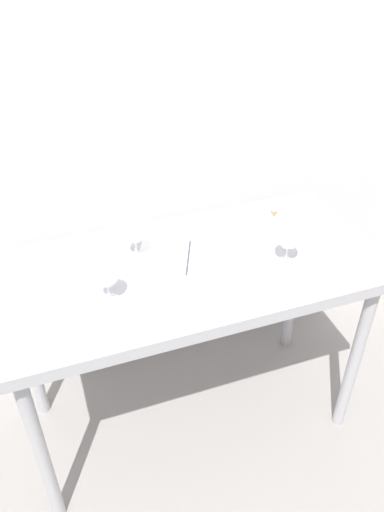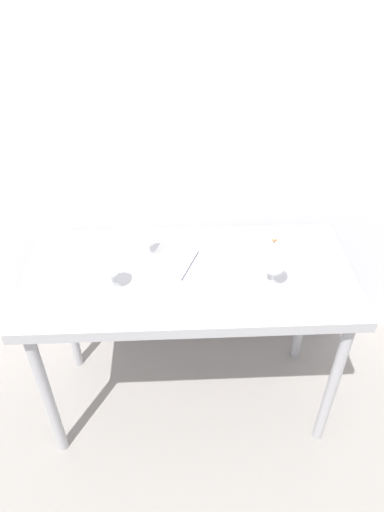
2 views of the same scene
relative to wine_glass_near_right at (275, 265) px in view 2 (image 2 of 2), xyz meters
name	(u,v)px [view 2 (image 2 of 2)]	position (x,y,z in m)	size (l,w,h in m)	color
ground_plane	(189,396)	(-0.34, 0.10, -1.01)	(6.00, 6.00, 0.00)	gray
back_wall	(184,135)	(-0.34, 0.59, 0.29)	(3.80, 0.04, 2.60)	silver
steel_counter	(189,291)	(-0.34, 0.10, -0.21)	(1.40, 0.65, 0.90)	#A7A7AC
wine_glass_near_right	(275,265)	(0.00, 0.00, 0.00)	(0.09, 0.09, 0.16)	white
wine_glass_near_left	(110,269)	(-0.65, 0.01, 0.00)	(0.08, 0.08, 0.15)	white
wine_glass_far_left	(148,237)	(-0.51, 0.21, 0.00)	(0.09, 0.09, 0.16)	white
open_notebook	(190,266)	(-0.33, 0.13, -0.11)	(0.42, 0.34, 0.01)	white
tasting_sheet_upper	(103,249)	(-0.72, 0.28, -0.11)	(0.17, 0.22, 0.00)	white
decanter_funnel	(273,249)	(0.03, 0.18, -0.06)	(0.11, 0.11, 0.15)	silver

